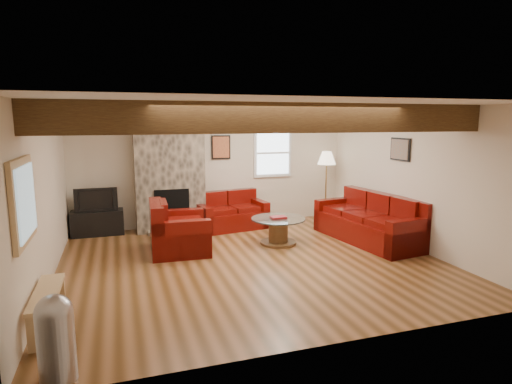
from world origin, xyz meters
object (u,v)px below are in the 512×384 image
coffee_table (278,231)px  tv_cabinet (98,223)px  floor_lamp (327,162)px  sofa_three (369,218)px  armchair_red (179,226)px  loveseat (231,210)px  television (96,199)px

coffee_table → tv_cabinet: size_ratio=1.00×
tv_cabinet → floor_lamp: bearing=-4.0°
sofa_three → tv_cabinet: sofa_three is taller
sofa_three → armchair_red: size_ratio=2.07×
coffee_table → sofa_three: bearing=-11.3°
coffee_table → loveseat: bearing=110.7°
tv_cabinet → sofa_three: bearing=-22.6°
armchair_red → sofa_three: bearing=-94.5°
armchair_red → television: television is taller
loveseat → coffee_table: bearing=-78.2°
television → floor_lamp: bearing=-4.0°
coffee_table → floor_lamp: (1.67, 1.36, 1.12)m
loveseat → coffee_table: 1.51m
television → floor_lamp: size_ratio=0.51×
sofa_three → coffee_table: 1.75m
loveseat → floor_lamp: 2.41m
floor_lamp → television: bearing=176.0°
coffee_table → television: television is taller
tv_cabinet → armchair_red: bearing=-48.8°
armchair_red → tv_cabinet: bearing=43.9°
loveseat → armchair_red: size_ratio=1.31×
coffee_table → floor_lamp: bearing=39.2°
tv_cabinet → television: size_ratio=1.23×
coffee_table → floor_lamp: size_ratio=0.63×
sofa_three → tv_cabinet: 5.34m
tv_cabinet → television: bearing=0.0°
loveseat → floor_lamp: floor_lamp is taller
floor_lamp → tv_cabinet: bearing=176.0°
loveseat → tv_cabinet: loveseat is taller
armchair_red → coffee_table: armchair_red is taller
loveseat → floor_lamp: (2.20, -0.04, 0.98)m
floor_lamp → sofa_three: bearing=-88.8°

